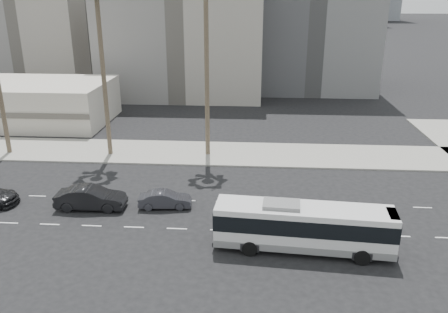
{
  "coord_description": "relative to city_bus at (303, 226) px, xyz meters",
  "views": [
    {
      "loc": [
        -0.86,
        -27.32,
        15.3
      ],
      "look_at": [
        -3.02,
        4.0,
        3.92
      ],
      "focal_mm": 36.37,
      "sensor_mm": 36.0,
      "label": 1
    }
  ],
  "objects": [
    {
      "name": "sidewalk_north",
      "position": [
        -2.34,
        17.57,
        -1.59
      ],
      "size": [
        120.0,
        7.0,
        0.15
      ],
      "primitive_type": "cube",
      "color": "gray",
      "rests_on": "ground"
    },
    {
      "name": "midrise_gray_center",
      "position": [
        5.66,
        54.07,
        11.34
      ],
      "size": [
        20.0,
        20.0,
        26.0
      ],
      "primitive_type": "cube",
      "color": "#505153",
      "rests_on": "ground"
    },
    {
      "name": "ground",
      "position": [
        -2.34,
        2.07,
        -1.66
      ],
      "size": [
        700.0,
        700.0,
        0.0
      ],
      "primitive_type": "plane",
      "color": "black",
      "rests_on": "ground"
    },
    {
      "name": "city_bus",
      "position": [
        0.0,
        0.0,
        0.0
      ],
      "size": [
        11.18,
        3.34,
        3.16
      ],
      "rotation": [
        0.0,
        0.0,
        -0.08
      ],
      "color": "silver",
      "rests_on": "ground"
    },
    {
      "name": "car_a",
      "position": [
        -9.76,
        5.3,
        -1.01
      ],
      "size": [
        1.76,
        4.06,
        1.3
      ],
      "primitive_type": "imported",
      "rotation": [
        0.0,
        0.0,
        1.67
      ],
      "color": "#2F2F34",
      "rests_on": "ground"
    },
    {
      "name": "car_b",
      "position": [
        -15.26,
        4.77,
        -0.81
      ],
      "size": [
        1.96,
        5.24,
        1.71
      ],
      "primitive_type": "imported",
      "rotation": [
        0.0,
        0.0,
        1.6
      ],
      "color": "black",
      "rests_on": "ground"
    },
    {
      "name": "midrise_beige_far",
      "position": [
        -40.34,
        52.07,
        5.84
      ],
      "size": [
        18.0,
        16.0,
        15.0
      ],
      "primitive_type": "cube",
      "color": "gray",
      "rests_on": "ground"
    },
    {
      "name": "midrise_beige_west",
      "position": [
        -14.34,
        47.07,
        7.34
      ],
      "size": [
        24.0,
        18.0,
        18.0
      ],
      "primitive_type": "cube",
      "color": "gray",
      "rests_on": "ground"
    },
    {
      "name": "commercial_low",
      "position": [
        -32.34,
        28.06,
        0.84
      ],
      "size": [
        22.0,
        12.16,
        5.0
      ],
      "color": "beige",
      "rests_on": "ground"
    }
  ]
}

